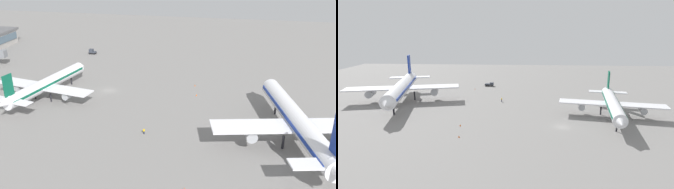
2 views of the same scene
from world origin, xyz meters
TOP-DOWN VIEW (x-y plane):
  - ground at (0.00, 0.00)m, footprint 288.00×288.00m
  - airplane_at_gate at (25.12, 60.60)m, footprint 55.80×45.45m
  - airplane_taxiing at (10.19, -17.89)m, footprint 43.79×35.51m
  - baggage_tug at (-42.66, -23.63)m, footprint 2.23×3.22m
  - ground_crew_worker at (28.66, 20.67)m, footprint 0.53×0.53m
  - safety_cone_near_gate at (-10.32, 29.60)m, footprint 0.44×0.44m
  - safety_cone_mid_apron at (51.01, 35.55)m, footprint 0.44×0.44m
  - safety_cone_far_side at (-1.27, 31.26)m, footprint 0.44×0.44m

SIDE VIEW (x-z plane):
  - ground at x=0.00m, z-range 0.00..0.00m
  - safety_cone_near_gate at x=-10.32m, z-range 0.00..0.60m
  - safety_cone_mid_apron at x=51.01m, z-range 0.00..0.60m
  - safety_cone_far_side at x=-1.27m, z-range 0.00..0.60m
  - ground_crew_worker at x=28.66m, z-range 0.01..1.68m
  - baggage_tug at x=-42.66m, z-range 0.01..2.31m
  - airplane_taxiing at x=10.19m, z-range -1.83..11.56m
  - airplane_at_gate at x=25.12m, z-range -2.34..14.82m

